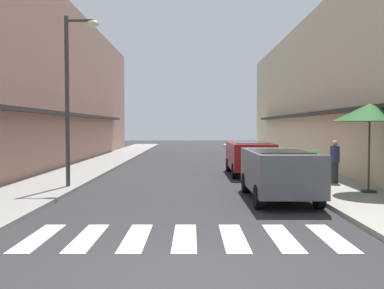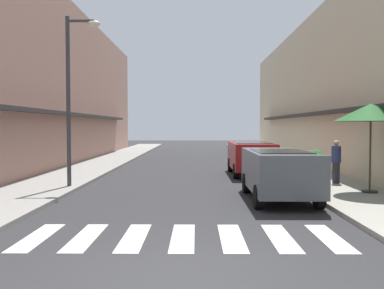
{
  "view_description": "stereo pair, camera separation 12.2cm",
  "coord_description": "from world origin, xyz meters",
  "px_view_note": "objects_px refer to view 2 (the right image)",
  "views": [
    {
      "loc": [
        0.14,
        -6.13,
        2.17
      ],
      "look_at": [
        0.06,
        14.01,
        1.34
      ],
      "focal_mm": 41.03,
      "sensor_mm": 36.0,
      "label": 1
    },
    {
      "loc": [
        0.26,
        -6.13,
        2.17
      ],
      "look_at": [
        0.06,
        14.01,
        1.34
      ],
      "focal_mm": 41.03,
      "sensor_mm": 36.0,
      "label": 2
    }
  ],
  "objects_px": {
    "street_lamp": "(73,84)",
    "parked_car_near": "(279,169)",
    "parked_car_mid": "(251,154)",
    "pedestrian_walking_near": "(336,161)",
    "planter_midblock": "(314,165)",
    "cafe_umbrella": "(371,113)"
  },
  "relations": [
    {
      "from": "street_lamp",
      "to": "parked_car_near",
      "type": "bearing_deg",
      "value": -18.05
    },
    {
      "from": "parked_car_mid",
      "to": "pedestrian_walking_near",
      "type": "height_order",
      "value": "pedestrian_walking_near"
    },
    {
      "from": "parked_car_near",
      "to": "parked_car_mid",
      "type": "distance_m",
      "value": 6.65
    },
    {
      "from": "parked_car_near",
      "to": "planter_midblock",
      "type": "relative_size",
      "value": 3.62
    },
    {
      "from": "street_lamp",
      "to": "planter_midblock",
      "type": "xyz_separation_m",
      "value": [
        8.72,
        1.74,
        -2.94
      ]
    },
    {
      "from": "parked_car_near",
      "to": "street_lamp",
      "type": "distance_m",
      "value": 7.48
    },
    {
      "from": "parked_car_near",
      "to": "parked_car_mid",
      "type": "height_order",
      "value": "same"
    },
    {
      "from": "planter_midblock",
      "to": "pedestrian_walking_near",
      "type": "height_order",
      "value": "pedestrian_walking_near"
    },
    {
      "from": "parked_car_mid",
      "to": "street_lamp",
      "type": "distance_m",
      "value": 8.45
    },
    {
      "from": "cafe_umbrella",
      "to": "pedestrian_walking_near",
      "type": "distance_m",
      "value": 2.77
    },
    {
      "from": "street_lamp",
      "to": "cafe_umbrella",
      "type": "relative_size",
      "value": 2.09
    },
    {
      "from": "parked_car_near",
      "to": "street_lamp",
      "type": "height_order",
      "value": "street_lamp"
    },
    {
      "from": "cafe_umbrella",
      "to": "pedestrian_walking_near",
      "type": "relative_size",
      "value": 1.79
    },
    {
      "from": "street_lamp",
      "to": "planter_midblock",
      "type": "distance_m",
      "value": 9.36
    },
    {
      "from": "parked_car_mid",
      "to": "cafe_umbrella",
      "type": "distance_m",
      "value": 6.78
    },
    {
      "from": "parked_car_mid",
      "to": "planter_midblock",
      "type": "xyz_separation_m",
      "value": [
        2.08,
        -2.74,
        -0.24
      ]
    },
    {
      "from": "parked_car_mid",
      "to": "pedestrian_walking_near",
      "type": "xyz_separation_m",
      "value": [
        2.61,
        -3.69,
        0.0
      ]
    },
    {
      "from": "parked_car_near",
      "to": "pedestrian_walking_near",
      "type": "relative_size",
      "value": 2.73
    },
    {
      "from": "parked_car_mid",
      "to": "street_lamp",
      "type": "xyz_separation_m",
      "value": [
        -6.63,
        -4.48,
        2.7
      ]
    },
    {
      "from": "pedestrian_walking_near",
      "to": "cafe_umbrella",
      "type": "bearing_deg",
      "value": -137.76
    },
    {
      "from": "cafe_umbrella",
      "to": "pedestrian_walking_near",
      "type": "xyz_separation_m",
      "value": [
        -0.35,
        2.18,
        -1.67
      ]
    },
    {
      "from": "parked_car_near",
      "to": "pedestrian_walking_near",
      "type": "distance_m",
      "value": 3.94
    }
  ]
}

